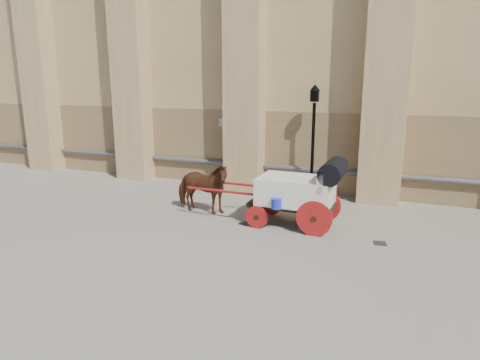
% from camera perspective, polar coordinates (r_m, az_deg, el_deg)
% --- Properties ---
extents(ground, '(90.00, 90.00, 0.00)m').
position_cam_1_polar(ground, '(13.15, -1.07, -5.20)').
color(ground, slate).
rests_on(ground, ground).
extents(horse, '(0.92, 1.96, 1.64)m').
position_cam_1_polar(horse, '(13.58, -5.10, -1.04)').
color(horse, brown).
rests_on(horse, ground).
extents(carriage, '(4.61, 1.64, 2.01)m').
position_cam_1_polar(carriage, '(12.37, 8.12, -1.29)').
color(carriage, black).
rests_on(carriage, ground).
extents(street_lamp, '(0.38, 0.38, 4.01)m').
position_cam_1_polar(street_lamp, '(15.31, 9.71, 5.50)').
color(street_lamp, black).
rests_on(street_lamp, ground).
extents(drain_grate_near, '(0.41, 0.41, 0.01)m').
position_cam_1_polar(drain_grate_near, '(12.70, 0.71, -5.85)').
color(drain_grate_near, black).
rests_on(drain_grate_near, ground).
extents(drain_grate_far, '(0.37, 0.37, 0.01)m').
position_cam_1_polar(drain_grate_far, '(11.83, 18.17, -8.02)').
color(drain_grate_far, black).
rests_on(drain_grate_far, ground).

